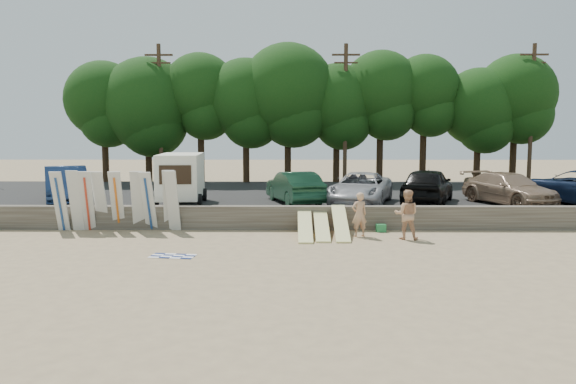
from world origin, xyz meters
The scene contains 28 objects.
ground centered at (0.00, 0.00, 0.00)m, with size 120.00×120.00×0.00m, color tan.
seawall centered at (0.00, 3.00, 0.50)m, with size 44.00×0.50×1.00m, color #6B6356.
parking_lot centered at (0.00, 10.50, 0.35)m, with size 44.00×14.50×0.70m, color #282828.
treeline centered at (-1.06, 17.53, 6.41)m, with size 32.96×6.63×9.29m.
utility_poles centered at (2.00, 16.00, 5.43)m, with size 25.80×0.26×9.00m.
box_trailer centered at (-6.70, 5.85, 2.04)m, with size 2.35×3.89×2.39m.
car_0 centered at (-12.28, 6.13, 1.58)m, with size 1.87×5.36×1.77m, color #15274B.
car_1 centered at (-1.31, 6.23, 1.46)m, with size 1.62×4.64×1.53m, color #153A24.
car_2 centered at (1.84, 5.99, 1.45)m, with size 2.48×5.37×1.49m, color #ACABB1.
car_3 centered at (5.08, 6.28, 1.56)m, with size 2.03×5.05×1.72m, color black.
car_4 centered at (8.82, 5.79, 1.45)m, with size 2.10×5.15×1.50m, color #90735B.
surfboard_upright_0 centered at (-11.05, 2.37, 1.26)m, with size 0.50×0.06×2.60m, color silver.
surfboard_upright_1 centered at (-10.44, 2.48, 1.28)m, with size 0.50×0.06×2.60m, color silver.
surfboard_upright_2 centered at (-9.95, 2.46, 1.27)m, with size 0.50×0.06×2.60m, color silver.
surfboard_upright_3 centered at (-9.46, 2.64, 1.26)m, with size 0.50×0.06×2.60m, color silver.
surfboard_upright_4 centered at (-8.74, 2.56, 1.26)m, with size 0.50×0.06×2.60m, color silver.
surfboard_upright_5 centered at (-7.87, 2.55, 1.27)m, with size 0.50×0.06×2.60m, color silver.
surfboard_upright_6 centered at (-7.40, 2.47, 1.25)m, with size 0.50×0.06×2.60m, color silver.
surfboard_upright_7 centered at (-6.56, 2.63, 1.28)m, with size 0.50×0.06×2.60m, color silver.
surfboard_upright_8 centered at (-6.40, 2.48, 1.27)m, with size 0.50×0.06×2.60m, color silver.
surfboard_low_0 centered at (-0.91, 1.30, 0.42)m, with size 0.56×3.00×0.07m, color #F6F19B.
surfboard_low_1 centered at (-0.25, 1.50, 0.42)m, with size 0.56×3.00×0.07m, color #F6F19B.
surfboard_low_2 centered at (0.50, 1.43, 0.53)m, with size 0.56×3.00×0.07m, color #F6F19B.
beachgoer_a centered at (1.23, 1.38, 0.88)m, with size 0.64×0.42×1.76m, color tan.
beachgoer_b centered at (3.00, 0.86, 0.96)m, with size 0.94×0.73×1.93m, color tan.
cooler centered at (2.26, 2.40, 0.16)m, with size 0.38×0.30×0.32m, color #268C47.
gear_bag centered at (-0.06, 2.37, 0.11)m, with size 0.30×0.25×0.22m, color orange.
beach_towel centered at (-5.42, -2.19, 0.01)m, with size 1.50×1.50×0.00m, color white.
Camera 1 is at (-1.40, -20.58, 4.19)m, focal length 35.00 mm.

